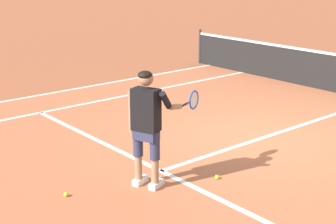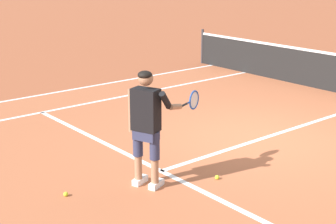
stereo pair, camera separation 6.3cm
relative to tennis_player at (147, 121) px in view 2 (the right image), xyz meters
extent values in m
plane|color=#9E5133|center=(-0.29, 2.86, -0.99)|extent=(80.00, 80.00, 0.00)
cube|color=#B2603D|center=(-0.29, 1.89, -0.99)|extent=(10.98, 10.36, 0.00)
cube|color=white|center=(-0.29, 0.47, -0.99)|extent=(8.23, 0.10, 0.01)
cube|color=white|center=(-0.29, 3.67, -0.99)|extent=(0.10, 6.40, 0.01)
cube|color=white|center=(-4.41, 1.89, -0.99)|extent=(0.10, 9.96, 0.01)
cube|color=white|center=(-5.78, 1.89, -0.99)|extent=(0.10, 9.96, 0.01)
cylinder|color=#333338|center=(-6.23, 6.87, -0.45)|extent=(0.08, 0.08, 1.07)
cube|color=white|center=(-0.14, -0.04, -0.94)|extent=(0.20, 0.30, 0.09)
cube|color=white|center=(0.12, 0.06, -0.94)|extent=(0.20, 0.30, 0.09)
cylinder|color=#A37556|center=(-0.13, -0.08, -0.72)|extent=(0.11, 0.11, 0.36)
cylinder|color=#2D3351|center=(-0.13, -0.08, -0.33)|extent=(0.14, 0.14, 0.41)
cylinder|color=#A37556|center=(0.13, 0.02, -0.72)|extent=(0.11, 0.11, 0.36)
cylinder|color=#2D3351|center=(0.13, 0.02, -0.33)|extent=(0.14, 0.14, 0.41)
cube|color=#2D3351|center=(0.00, -0.03, -0.17)|extent=(0.39, 0.31, 0.20)
cube|color=black|center=(0.00, -0.03, 0.17)|extent=(0.43, 0.34, 0.60)
cylinder|color=#A37556|center=(-0.22, -0.12, 0.12)|extent=(0.09, 0.09, 0.62)
cylinder|color=black|center=(0.22, 0.15, 0.32)|extent=(0.18, 0.28, 0.29)
cylinder|color=#A37556|center=(0.18, 0.36, 0.18)|extent=(0.18, 0.30, 0.14)
sphere|color=#A37556|center=(0.00, -0.02, 0.62)|extent=(0.21, 0.21, 0.21)
ellipsoid|color=black|center=(0.01, -0.04, 0.67)|extent=(0.26, 0.26, 0.12)
cylinder|color=#232326|center=(0.11, 0.57, 0.15)|extent=(0.10, 0.20, 0.03)
cylinder|color=#1E479E|center=(0.06, 0.71, 0.15)|extent=(0.06, 0.10, 0.02)
torus|color=#1E479E|center=(-0.01, 0.88, 0.15)|extent=(0.13, 0.29, 0.30)
cylinder|color=silver|center=(-0.01, 0.88, 0.15)|extent=(0.10, 0.23, 0.25)
sphere|color=#CCE02D|center=(0.48, 0.93, -0.96)|extent=(0.07, 0.07, 0.07)
sphere|color=#CCE02D|center=(-0.44, -1.10, -0.96)|extent=(0.07, 0.07, 0.07)
camera|label=1|loc=(5.44, -4.16, 2.18)|focal=54.81mm
camera|label=2|loc=(5.48, -4.11, 2.18)|focal=54.81mm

